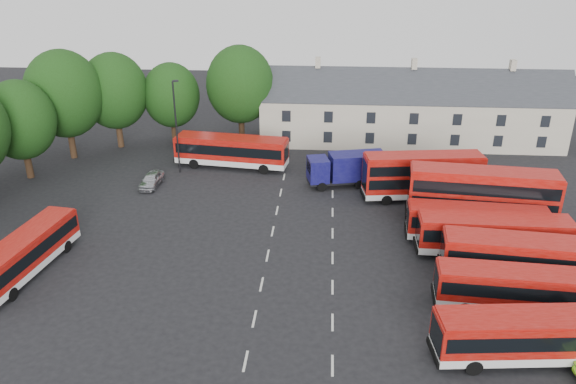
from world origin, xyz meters
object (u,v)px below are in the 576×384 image
at_px(bus_dd_south, 482,194).
at_px(bus_west, 25,252).
at_px(box_truck, 347,168).
at_px(silver_car, 151,180).
at_px(bus_row_a, 531,334).
at_px(lamppost, 176,125).

relative_size(bus_dd_south, bus_west, 1.16).
height_order(box_truck, silver_car, box_truck).
distance_m(bus_row_a, lamppost, 38.57).
bearing_deg(silver_car, bus_row_a, -35.28).
xyz_separation_m(bus_west, box_truck, (23.54, 17.98, 0.10)).
bearing_deg(silver_car, box_truck, 8.32).
xyz_separation_m(bus_row_a, box_truck, (-9.76, 24.94, 0.01)).
relative_size(bus_row_a, box_truck, 1.40).
bearing_deg(bus_dd_south, box_truck, 151.35).
height_order(bus_west, box_truck, box_truck).
xyz_separation_m(bus_row_a, bus_west, (-33.30, 6.96, -0.08)).
bearing_deg(bus_dd_south, silver_car, 174.80).
bearing_deg(bus_dd_south, lamppost, 166.86).
bearing_deg(bus_row_a, lamppost, 129.27).
relative_size(box_truck, silver_car, 1.96).
bearing_deg(bus_west, bus_row_a, -94.44).
height_order(bus_row_a, lamppost, lamppost).
xyz_separation_m(box_truck, silver_car, (-19.28, -1.64, -1.17)).
relative_size(bus_row_a, lamppost, 1.14).
relative_size(bus_dd_south, silver_car, 3.04).
relative_size(bus_west, silver_car, 2.63).
xyz_separation_m(bus_dd_south, box_truck, (-11.02, 7.60, -0.95)).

